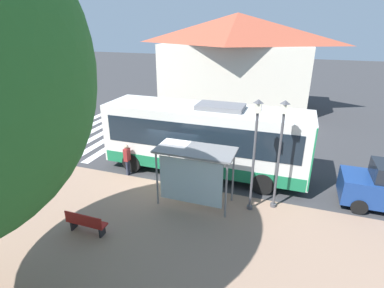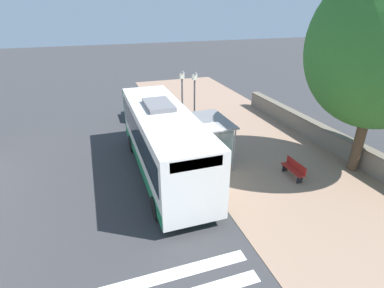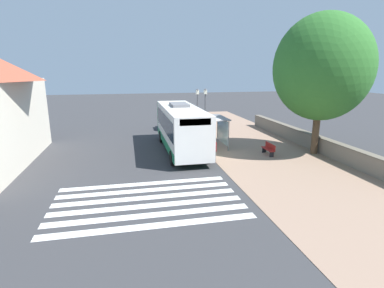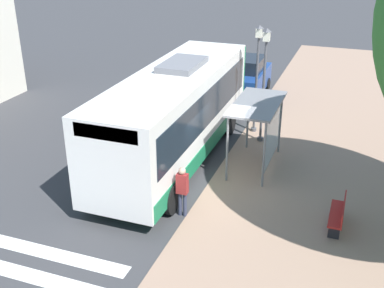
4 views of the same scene
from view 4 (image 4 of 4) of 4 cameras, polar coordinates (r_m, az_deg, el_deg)
name	(u,v)px [view 4 (image 4 of 4)]	position (r m, az deg, el deg)	size (l,w,h in m)	color
ground_plane	(210,181)	(16.91, 2.15, -4.41)	(120.00, 120.00, 0.00)	#353538
sidewalk_plaza	(343,204)	(16.31, 17.47, -6.81)	(9.00, 44.00, 0.02)	#937560
bus	(176,113)	(17.68, -1.97, 3.67)	(2.74, 10.05, 3.64)	silver
bus_shelter	(261,115)	(17.23, 8.15, 3.45)	(1.57, 3.22, 2.49)	slate
pedestrian	(182,188)	(14.54, -1.16, -5.21)	(0.34, 0.22, 1.66)	#2D3347
bench	(339,214)	(14.86, 16.98, -7.92)	(0.40, 1.55, 0.88)	maroon
street_lamp_near	(257,71)	(20.17, 7.71, 8.59)	(0.28, 0.28, 4.57)	#4C4C51
street_lamp_far	(264,77)	(19.21, 8.54, 7.85)	(0.28, 0.28, 4.65)	#4C4C51
parked_car_behind_bus	(247,78)	(25.30, 6.59, 7.84)	(1.84, 4.03, 1.98)	navy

